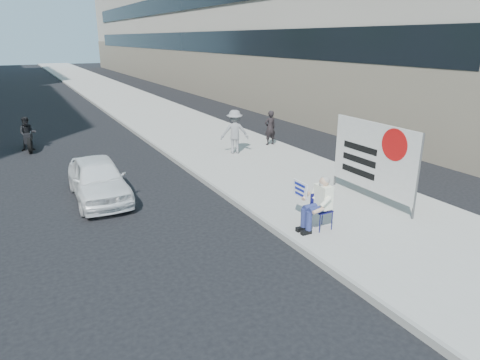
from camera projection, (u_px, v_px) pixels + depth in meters
ground at (245, 269)px, 8.71m from camera, size 160.00×160.00×0.00m
near_sidewalk at (150, 111)px, 27.23m from camera, size 5.00×120.00×0.15m
seated_protester at (318, 201)px, 9.99m from camera, size 0.83×1.12×1.31m
jogger at (235, 132)px, 16.70m from camera, size 1.26×1.00×1.70m
pedestrian_woman at (270, 128)px, 18.06m from camera, size 0.54×0.37×1.46m
protest_banner at (373, 157)px, 11.63m from camera, size 0.08×3.06×2.20m
white_sedan_near at (98, 179)px, 12.36m from camera, size 1.49×3.60×1.22m
motorcycle at (28, 135)px, 17.80m from camera, size 0.75×2.05×1.42m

